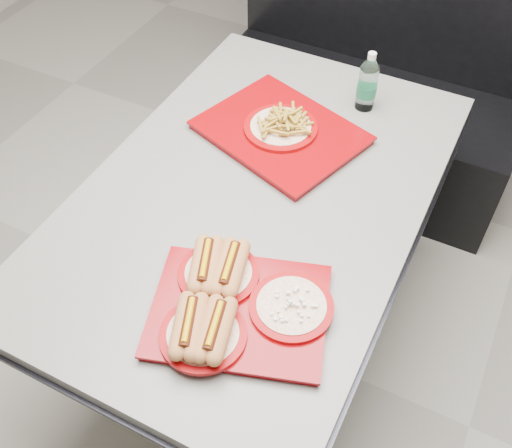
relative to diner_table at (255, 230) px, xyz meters
The scene contains 6 objects.
ground 0.58m from the diner_table, ahead, with size 6.00×6.00×0.00m, color gray.
diner_table is the anchor object (origin of this frame).
booth_bench 1.11m from the diner_table, 90.00° to the left, with size 1.30×0.57×1.35m.
tray_near 0.45m from the diner_table, 70.64° to the right, with size 0.48×0.43×0.09m.
tray_far 0.32m from the diner_table, 98.65° to the left, with size 0.55×0.49×0.09m.
water_bottle 0.58m from the diner_table, 74.29° to the left, with size 0.06×0.06×0.20m.
Camera 1 is at (0.53, -1.05, 1.94)m, focal length 42.00 mm.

